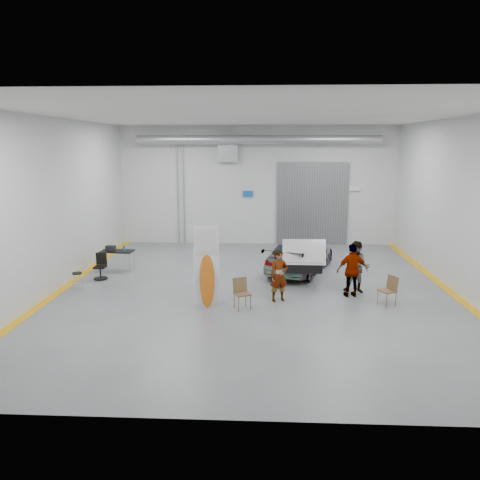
{
  "coord_description": "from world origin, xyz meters",
  "views": [
    {
      "loc": [
        0.25,
        -15.87,
        5.06
      ],
      "look_at": [
        -0.59,
        1.52,
        1.5
      ],
      "focal_mm": 35.0,
      "sensor_mm": 36.0,
      "label": 1
    }
  ],
  "objects_px": {
    "person_b": "(357,267)",
    "work_table": "(115,251)",
    "person_c": "(352,270)",
    "surfboard_display": "(206,273)",
    "shop_stool": "(78,282)",
    "sedan_car": "(300,255)",
    "folding_chair_near": "(242,300)",
    "office_chair": "(101,268)",
    "folding_chair_far": "(387,296)",
    "person_a": "(279,276)"
  },
  "relations": [
    {
      "from": "folding_chair_near",
      "to": "shop_stool",
      "type": "bearing_deg",
      "value": 141.22
    },
    {
      "from": "surfboard_display",
      "to": "person_b",
      "type": "bearing_deg",
      "value": 8.45
    },
    {
      "from": "person_c",
      "to": "folding_chair_far",
      "type": "bearing_deg",
      "value": 129.05
    },
    {
      "from": "shop_stool",
      "to": "sedan_car",
      "type": "bearing_deg",
      "value": 21.4
    },
    {
      "from": "person_a",
      "to": "person_b",
      "type": "distance_m",
      "value": 2.93
    },
    {
      "from": "sedan_car",
      "to": "office_chair",
      "type": "relative_size",
      "value": 4.68
    },
    {
      "from": "person_c",
      "to": "office_chair",
      "type": "bearing_deg",
      "value": -19.09
    },
    {
      "from": "work_table",
      "to": "sedan_car",
      "type": "bearing_deg",
      "value": 2.22
    },
    {
      "from": "surfboard_display",
      "to": "sedan_car",
      "type": "bearing_deg",
      "value": 43.19
    },
    {
      "from": "folding_chair_far",
      "to": "folding_chair_near",
      "type": "bearing_deg",
      "value": -112.04
    },
    {
      "from": "folding_chair_near",
      "to": "work_table",
      "type": "xyz_separation_m",
      "value": [
        -5.37,
        4.36,
        0.52
      ]
    },
    {
      "from": "person_c",
      "to": "work_table",
      "type": "bearing_deg",
      "value": -26.77
    },
    {
      "from": "person_b",
      "to": "sedan_car",
      "type": "bearing_deg",
      "value": 142.03
    },
    {
      "from": "person_c",
      "to": "surfboard_display",
      "type": "distance_m",
      "value": 4.97
    },
    {
      "from": "person_b",
      "to": "work_table",
      "type": "distance_m",
      "value": 9.59
    },
    {
      "from": "sedan_car",
      "to": "folding_chair_far",
      "type": "xyz_separation_m",
      "value": [
        2.46,
        -4.1,
        -0.36
      ]
    },
    {
      "from": "person_b",
      "to": "work_table",
      "type": "xyz_separation_m",
      "value": [
        -9.26,
        2.46,
        -0.08
      ]
    },
    {
      "from": "work_table",
      "to": "surfboard_display",
      "type": "bearing_deg",
      "value": -45.0
    },
    {
      "from": "surfboard_display",
      "to": "work_table",
      "type": "height_order",
      "value": "surfboard_display"
    },
    {
      "from": "folding_chair_near",
      "to": "shop_stool",
      "type": "distance_m",
      "value": 6.04
    },
    {
      "from": "surfboard_display",
      "to": "shop_stool",
      "type": "height_order",
      "value": "surfboard_display"
    },
    {
      "from": "folding_chair_near",
      "to": "person_a",
      "type": "bearing_deg",
      "value": 11.89
    },
    {
      "from": "person_c",
      "to": "shop_stool",
      "type": "height_order",
      "value": "person_c"
    },
    {
      "from": "folding_chair_near",
      "to": "office_chair",
      "type": "relative_size",
      "value": 0.99
    },
    {
      "from": "shop_stool",
      "to": "office_chair",
      "type": "bearing_deg",
      "value": 79.93
    },
    {
      "from": "folding_chair_far",
      "to": "person_c",
      "type": "bearing_deg",
      "value": -161.11
    },
    {
      "from": "person_a",
      "to": "person_c",
      "type": "bearing_deg",
      "value": -8.36
    },
    {
      "from": "office_chair",
      "to": "person_c",
      "type": "bearing_deg",
      "value": -11.59
    },
    {
      "from": "person_a",
      "to": "surfboard_display",
      "type": "distance_m",
      "value": 2.44
    },
    {
      "from": "person_b",
      "to": "shop_stool",
      "type": "relative_size",
      "value": 2.66
    },
    {
      "from": "shop_stool",
      "to": "work_table",
      "type": "distance_m",
      "value": 2.92
    },
    {
      "from": "work_table",
      "to": "person_a",
      "type": "bearing_deg",
      "value": -28.27
    },
    {
      "from": "sedan_car",
      "to": "folding_chair_near",
      "type": "relative_size",
      "value": 4.71
    },
    {
      "from": "person_a",
      "to": "work_table",
      "type": "height_order",
      "value": "person_a"
    },
    {
      "from": "person_b",
      "to": "office_chair",
      "type": "xyz_separation_m",
      "value": [
        -9.46,
        1.21,
        -0.48
      ]
    },
    {
      "from": "person_a",
      "to": "work_table",
      "type": "distance_m",
      "value": 7.41
    },
    {
      "from": "work_table",
      "to": "office_chair",
      "type": "distance_m",
      "value": 1.33
    },
    {
      "from": "person_c",
      "to": "work_table",
      "type": "height_order",
      "value": "person_c"
    },
    {
      "from": "person_b",
      "to": "folding_chair_far",
      "type": "bearing_deg",
      "value": -43.08
    },
    {
      "from": "surfboard_display",
      "to": "folding_chair_near",
      "type": "height_order",
      "value": "surfboard_display"
    },
    {
      "from": "person_b",
      "to": "shop_stool",
      "type": "height_order",
      "value": "person_b"
    },
    {
      "from": "folding_chair_near",
      "to": "office_chair",
      "type": "height_order",
      "value": "office_chair"
    },
    {
      "from": "person_a",
      "to": "folding_chair_far",
      "type": "distance_m",
      "value": 3.49
    },
    {
      "from": "person_c",
      "to": "surfboard_display",
      "type": "xyz_separation_m",
      "value": [
        -4.8,
        -1.26,
        0.21
      ]
    },
    {
      "from": "person_b",
      "to": "folding_chair_far",
      "type": "height_order",
      "value": "person_b"
    },
    {
      "from": "work_table",
      "to": "office_chair",
      "type": "bearing_deg",
      "value": -98.99
    },
    {
      "from": "shop_stool",
      "to": "office_chair",
      "type": "height_order",
      "value": "office_chair"
    },
    {
      "from": "shop_stool",
      "to": "person_a",
      "type": "bearing_deg",
      "value": -5.5
    },
    {
      "from": "person_a",
      "to": "shop_stool",
      "type": "xyz_separation_m",
      "value": [
        -7.01,
        0.68,
        -0.52
      ]
    },
    {
      "from": "person_b",
      "to": "folding_chair_far",
      "type": "distance_m",
      "value": 1.64
    }
  ]
}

